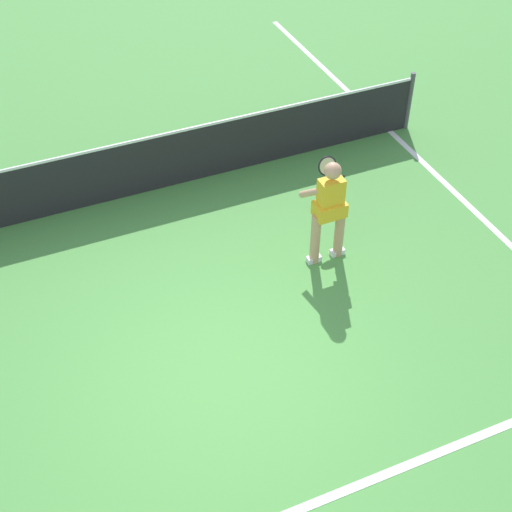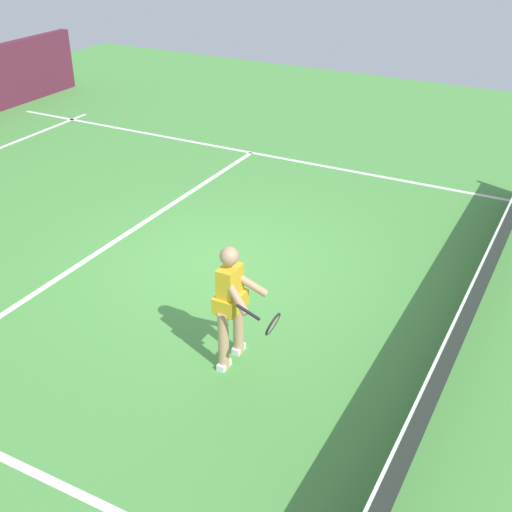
# 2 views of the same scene
# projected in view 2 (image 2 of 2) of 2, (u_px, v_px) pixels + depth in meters

# --- Properties ---
(ground_plane) EXTENTS (24.62, 24.62, 0.00)m
(ground_plane) POSITION_uv_depth(u_px,v_px,m) (222.00, 263.00, 10.25)
(ground_plane) COLOR #4C9342
(service_line_marking) EXTENTS (8.99, 0.10, 0.01)m
(service_line_marking) POSITION_uv_depth(u_px,v_px,m) (123.00, 236.00, 11.03)
(service_line_marking) COLOR white
(service_line_marking) RESTS_ON ground
(sideline_left_marking) EXTENTS (0.10, 16.94, 0.01)m
(sideline_left_marking) POSITION_uv_depth(u_px,v_px,m) (332.00, 168.00, 13.73)
(sideline_left_marking) COLOR white
(sideline_left_marking) RESTS_ON ground
(court_net) EXTENTS (9.67, 0.08, 1.02)m
(court_net) POSITION_uv_depth(u_px,v_px,m) (474.00, 298.00, 8.49)
(court_net) COLOR #4C4C51
(court_net) RESTS_ON ground
(tennis_player) EXTENTS (0.77, 0.92, 1.55)m
(tennis_player) POSITION_uv_depth(u_px,v_px,m) (232.00, 302.00, 7.72)
(tennis_player) COLOR tan
(tennis_player) RESTS_ON ground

